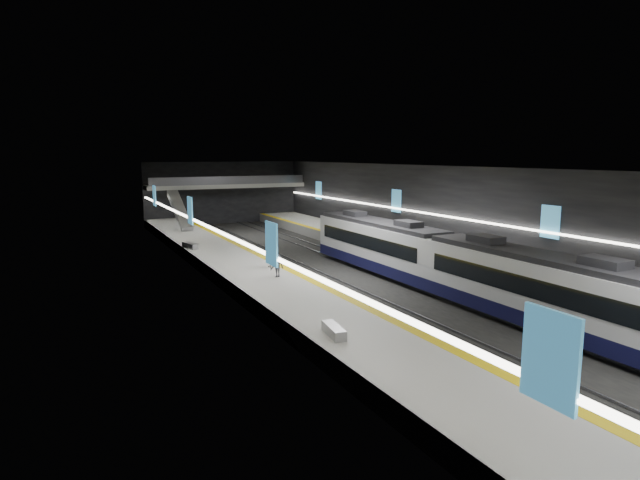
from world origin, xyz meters
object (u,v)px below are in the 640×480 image
passenger_right_b (521,266)px  passenger_left_b (277,266)px  bench_right_near (495,259)px  train (442,261)px  bench_left_far (190,246)px  bench_left_near (334,331)px  passenger_left_a (271,254)px  escalator (180,210)px  passenger_right_a (563,280)px  bench_right_far (421,245)px

passenger_right_b → passenger_left_b: 15.83m
bench_right_near → passenger_right_b: 5.14m
train → passenger_right_b: (4.74, -2.06, -0.43)m
bench_left_far → passenger_left_b: bearing=-93.1°
bench_left_near → passenger_left_a: bearing=88.0°
escalator → passenger_right_a: bearing=-70.0°
passenger_right_a → passenger_left_a: bearing=56.6°
train → bench_left_far: train is taller
train → passenger_left_a: (-8.59, 8.16, -0.24)m
bench_left_near → train: bearing=38.8°
train → escalator: (-10.00, 32.14, 0.70)m
train → passenger_left_a: size_ratio=15.71×
bench_right_near → bench_right_far: bench_right_near is taller
bench_right_near → passenger_right_a: bearing=-88.6°
escalator → bench_right_near: bearing=-60.1°
escalator → bench_right_far: 27.24m
passenger_left_a → passenger_right_b: bearing=36.9°
bench_right_near → passenger_left_a: 16.60m
bench_left_far → passenger_right_a: 29.19m
bench_right_far → passenger_left_a: size_ratio=0.84×
passenger_right_b → passenger_right_a: bearing=-129.7°
train → bench_left_near: size_ratio=15.63×
escalator → passenger_right_b: size_ratio=5.20×
bench_left_far → passenger_left_b: passenger_left_b is taller
train → bench_left_near: 13.19m
bench_right_far → passenger_left_a: bearing=-158.3°
bench_left_near → bench_left_far: bearing=100.1°
passenger_left_b → bench_right_near: bearing=158.2°
train → bench_left_far: 22.04m
train → bench_right_near: (7.00, 2.52, -0.99)m
passenger_right_a → passenger_left_b: passenger_right_a is taller
bench_right_near → passenger_right_b: size_ratio=1.08×
train → passenger_left_a: train is taller
passenger_left_b → train: bearing=138.5°
escalator → bench_right_far: (16.06, -21.94, -1.70)m
bench_left_far → passenger_right_a: (15.91, -24.47, 0.55)m
bench_left_near → passenger_left_b: passenger_left_b is taller
passenger_right_a → passenger_right_b: passenger_right_a is taller
passenger_right_a → passenger_left_b: (-13.27, 11.13, -0.03)m
escalator → bench_left_far: size_ratio=4.12×
bench_right_far → passenger_right_b: (-1.32, -12.26, 0.57)m
bench_left_far → passenger_left_a: (3.41, -10.31, 0.72)m
escalator → passenger_right_a: 40.61m
bench_right_near → passenger_right_a: passenger_right_a is taller
bench_left_near → bench_right_near: (18.37, 9.13, -0.03)m
bench_left_far → bench_right_near: 24.81m
bench_left_near → bench_right_far: bench_left_near is taller
bench_right_far → bench_left_far: bearing=169.2°
train → passenger_left_b: train is taller
passenger_right_b → passenger_left_b: bearing=125.3°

